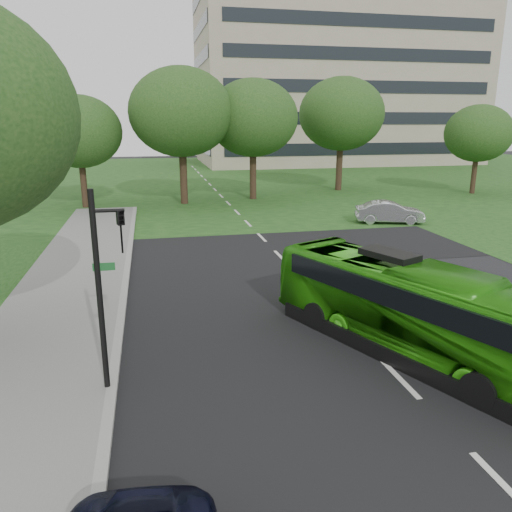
{
  "coord_description": "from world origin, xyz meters",
  "views": [
    {
      "loc": [
        -5.93,
        -12.37,
        6.36
      ],
      "look_at": [
        -2.32,
        4.6,
        1.6
      ],
      "focal_mm": 35.0,
      "sensor_mm": 36.0,
      "label": 1
    }
  ],
  "objects_px": {
    "tree_park_a": "(79,132)",
    "traffic_light": "(105,278)",
    "tree_park_b": "(181,112)",
    "tree_park_d": "(341,114)",
    "bus": "(412,309)",
    "sedan": "(389,212)",
    "tree_park_c": "(253,118)",
    "tree_park_e": "(479,133)",
    "office_building": "(335,77)"
  },
  "relations": [
    {
      "from": "tree_park_a",
      "to": "traffic_light",
      "type": "height_order",
      "value": "tree_park_a"
    },
    {
      "from": "tree_park_b",
      "to": "traffic_light",
      "type": "distance_m",
      "value": 28.26
    },
    {
      "from": "bus",
      "to": "sedan",
      "type": "distance_m",
      "value": 18.64
    },
    {
      "from": "office_building",
      "to": "tree_park_a",
      "type": "relative_size",
      "value": 4.95
    },
    {
      "from": "bus",
      "to": "tree_park_a",
      "type": "bearing_deg",
      "value": 89.66
    },
    {
      "from": "tree_park_c",
      "to": "tree_park_a",
      "type": "bearing_deg",
      "value": -173.95
    },
    {
      "from": "tree_park_b",
      "to": "tree_park_c",
      "type": "distance_m",
      "value": 5.87
    },
    {
      "from": "tree_park_c",
      "to": "bus",
      "type": "height_order",
      "value": "tree_park_c"
    },
    {
      "from": "office_building",
      "to": "tree_park_b",
      "type": "xyz_separation_m",
      "value": [
        -25.32,
        -35.31,
        -5.63
      ]
    },
    {
      "from": "tree_park_b",
      "to": "tree_park_d",
      "type": "bearing_deg",
      "value": 18.09
    },
    {
      "from": "tree_park_e",
      "to": "sedan",
      "type": "height_order",
      "value": "tree_park_e"
    },
    {
      "from": "office_building",
      "to": "bus",
      "type": "distance_m",
      "value": 66.93
    },
    {
      "from": "office_building",
      "to": "sedan",
      "type": "distance_m",
      "value": 48.95
    },
    {
      "from": "tree_park_b",
      "to": "tree_park_d",
      "type": "height_order",
      "value": "tree_park_b"
    },
    {
      "from": "tree_park_a",
      "to": "tree_park_b",
      "type": "xyz_separation_m",
      "value": [
        7.37,
        0.18,
        1.37
      ]
    },
    {
      "from": "tree_park_d",
      "to": "sedan",
      "type": "xyz_separation_m",
      "value": [
        -2.4,
        -15.09,
        -6.12
      ]
    },
    {
      "from": "tree_park_d",
      "to": "tree_park_e",
      "type": "distance_m",
      "value": 11.87
    },
    {
      "from": "tree_park_d",
      "to": "bus",
      "type": "xyz_separation_m",
      "value": [
        -10.2,
        -32.01,
        -5.53
      ]
    },
    {
      "from": "tree_park_d",
      "to": "bus",
      "type": "relative_size",
      "value": 1.1
    },
    {
      "from": "tree_park_b",
      "to": "traffic_light",
      "type": "relative_size",
      "value": 2.07
    },
    {
      "from": "tree_park_c",
      "to": "tree_park_e",
      "type": "relative_size",
      "value": 1.25
    },
    {
      "from": "tree_park_a",
      "to": "traffic_light",
      "type": "distance_m",
      "value": 27.92
    },
    {
      "from": "traffic_light",
      "to": "office_building",
      "type": "bearing_deg",
      "value": 44.14
    },
    {
      "from": "traffic_light",
      "to": "tree_park_d",
      "type": "bearing_deg",
      "value": 39.52
    },
    {
      "from": "tree_park_b",
      "to": "sedan",
      "type": "relative_size",
      "value": 2.42
    },
    {
      "from": "office_building",
      "to": "tree_park_e",
      "type": "xyz_separation_m",
      "value": [
        0.11,
        -35.05,
        -7.32
      ]
    },
    {
      "from": "traffic_light",
      "to": "tree_park_a",
      "type": "bearing_deg",
      "value": 76.44
    },
    {
      "from": "office_building",
      "to": "traffic_light",
      "type": "bearing_deg",
      "value": -114.7
    },
    {
      "from": "tree_park_e",
      "to": "traffic_light",
      "type": "height_order",
      "value": "tree_park_e"
    },
    {
      "from": "office_building",
      "to": "tree_park_b",
      "type": "bearing_deg",
      "value": -125.64
    },
    {
      "from": "office_building",
      "to": "sedan",
      "type": "relative_size",
      "value": 9.53
    },
    {
      "from": "tree_park_b",
      "to": "tree_park_e",
      "type": "bearing_deg",
      "value": 0.58
    },
    {
      "from": "tree_park_c",
      "to": "traffic_light",
      "type": "bearing_deg",
      "value": -108.02
    },
    {
      "from": "tree_park_d",
      "to": "sedan",
      "type": "bearing_deg",
      "value": -99.05
    },
    {
      "from": "tree_park_d",
      "to": "tree_park_a",
      "type": "bearing_deg",
      "value": -167.3
    },
    {
      "from": "bus",
      "to": "traffic_light",
      "type": "xyz_separation_m",
      "value": [
        -8.05,
        -0.49,
        1.61
      ]
    },
    {
      "from": "tree_park_c",
      "to": "sedan",
      "type": "distance_m",
      "value": 14.41
    },
    {
      "from": "tree_park_b",
      "to": "tree_park_c",
      "type": "bearing_deg",
      "value": 11.87
    },
    {
      "from": "tree_park_d",
      "to": "tree_park_e",
      "type": "xyz_separation_m",
      "value": [
        10.86,
        -4.5,
        -1.63
      ]
    },
    {
      "from": "tree_park_b",
      "to": "tree_park_c",
      "type": "height_order",
      "value": "tree_park_b"
    },
    {
      "from": "tree_park_c",
      "to": "traffic_light",
      "type": "xyz_separation_m",
      "value": [
        -9.41,
        -28.94,
        -3.57
      ]
    },
    {
      "from": "tree_park_a",
      "to": "tree_park_b",
      "type": "bearing_deg",
      "value": 1.43
    },
    {
      "from": "traffic_light",
      "to": "tree_park_b",
      "type": "bearing_deg",
      "value": 61.27
    },
    {
      "from": "tree_park_e",
      "to": "tree_park_d",
      "type": "bearing_deg",
      "value": 157.5
    },
    {
      "from": "tree_park_b",
      "to": "office_building",
      "type": "bearing_deg",
      "value": 54.36
    },
    {
      "from": "traffic_light",
      "to": "sedan",
      "type": "bearing_deg",
      "value": 26.52
    },
    {
      "from": "tree_park_c",
      "to": "tree_park_e",
      "type": "distance_m",
      "value": 19.76
    },
    {
      "from": "tree_park_a",
      "to": "sedan",
      "type": "relative_size",
      "value": 1.93
    },
    {
      "from": "tree_park_b",
      "to": "traffic_light",
      "type": "height_order",
      "value": "tree_park_b"
    },
    {
      "from": "tree_park_b",
      "to": "tree_park_c",
      "type": "relative_size",
      "value": 1.07
    }
  ]
}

